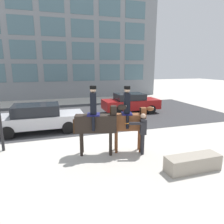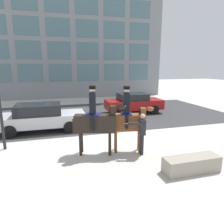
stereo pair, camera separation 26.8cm
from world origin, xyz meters
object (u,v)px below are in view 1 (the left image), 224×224
Objects in this scene: mounted_horse_lead at (97,121)px; planter_ledge at (193,163)px; mounted_horse_companion at (129,120)px; pedestrian_bystander at (142,130)px; street_car_far_lane at (131,103)px; street_car_near_lane at (39,118)px.

mounted_horse_lead is 3.56m from planter_ledge.
mounted_horse_companion reaches higher than pedestrian_bystander.
mounted_horse_lead is 1.65× the size of pedestrian_bystander.
mounted_horse_lead is 1.25m from mounted_horse_companion.
street_car_far_lane is at bearing 72.40° from mounted_horse_lead.
mounted_horse_companion is 2.69m from planter_ledge.
mounted_horse_companion is 0.66m from pedestrian_bystander.
pedestrian_bystander is 0.39× the size of street_car_far_lane.
mounted_horse_lead is 4.27m from street_car_near_lane.
street_car_near_lane is at bearing 148.28° from mounted_horse_companion.
street_car_far_lane is (6.16, 2.58, 0.01)m from street_car_near_lane.
pedestrian_bystander is at bearing -46.45° from street_car_near_lane.
planter_ledge is at bearing 136.87° from pedestrian_bystander.
street_car_far_lane reaches higher than street_car_near_lane.
pedestrian_bystander is (0.39, -0.39, -0.35)m from mounted_horse_companion.
planter_ledge is (-1.29, -8.32, -0.50)m from street_car_far_lane.
mounted_horse_lead is at bearing 140.89° from planter_ledge.
mounted_horse_companion is at bearing 10.90° from mounted_horse_lead.
mounted_horse_companion is at bearing -46.60° from street_car_near_lane.
planter_ledge is (1.00, -1.67, -0.68)m from pedestrian_bystander.
mounted_horse_companion is (1.25, -0.09, -0.02)m from mounted_horse_lead.
mounted_horse_companion is 1.62× the size of pedestrian_bystander.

